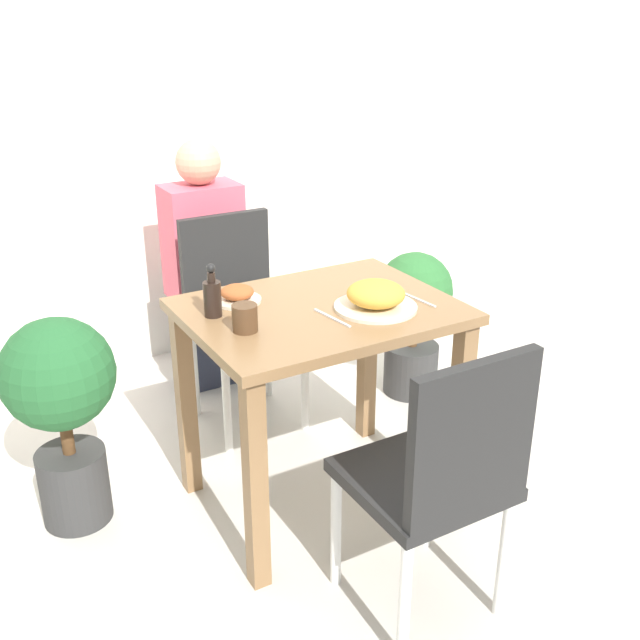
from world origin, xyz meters
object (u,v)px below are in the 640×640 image
chair_near (440,473)px  food_plate (376,297)px  potted_plant_right (414,312)px  person_figure (205,268)px  sauce_bottle (212,296)px  side_plate (237,295)px  drink_cup (245,318)px  chair_far (238,309)px  potted_plant_left (61,400)px

chair_near → food_plate: (0.15, 0.56, 0.31)m
potted_plant_right → person_figure: size_ratio=0.59×
chair_near → sauce_bottle: 0.91m
side_plate → sauce_bottle: bearing=-148.4°
drink_cup → chair_far: bearing=68.0°
chair_near → potted_plant_right: size_ratio=1.31×
drink_cup → potted_plant_right: bearing=27.5°
sauce_bottle → potted_plant_right: size_ratio=0.26×
chair_far → sauce_bottle: sauce_bottle is taller
chair_far → side_plate: 0.65m
chair_far → drink_cup: chair_far is taller
side_plate → potted_plant_right: side_plate is taller
food_plate → potted_plant_right: food_plate is taller
potted_plant_left → side_plate: bearing=-14.6°
chair_far → person_figure: bearing=89.1°
food_plate → drink_cup: (-0.45, 0.05, 0.00)m
side_plate → drink_cup: bearing=-108.7°
chair_near → side_plate: chair_near is taller
sauce_bottle → potted_plant_right: 1.28m
chair_near → sauce_bottle: (-0.34, 0.78, 0.33)m
chair_near → sauce_bottle: sauce_bottle is taller
chair_near → potted_plant_left: 1.29m
chair_far → side_plate: bearing=-113.4°
side_plate → chair_far: bearing=66.6°
potted_plant_left → potted_plant_right: bearing=6.4°
chair_far → potted_plant_left: chair_far is taller
chair_near → person_figure: (0.02, 1.76, 0.07)m
side_plate → potted_plant_left: 0.69m
chair_near → potted_plant_left: (-0.81, 1.00, -0.03)m
chair_far → potted_plant_left: 0.91m
chair_far → food_plate: chair_far is taller
food_plate → potted_plant_right: 0.98m
sauce_bottle → potted_plant_right: bearing=19.7°
chair_near → person_figure: bearing=-90.5°
food_plate → potted_plant_right: (0.64, 0.62, -0.41)m
potted_plant_left → potted_plant_right: (1.61, 0.18, -0.08)m
chair_near → side_plate: bearing=-75.4°
chair_far → side_plate: size_ratio=5.53×
chair_near → person_figure: size_ratio=0.77×
potted_plant_left → drink_cup: bearing=-37.3°
chair_near → drink_cup: size_ratio=10.38×
chair_near → potted_plant_left: size_ratio=1.16×
food_plate → drink_cup: food_plate is taller
potted_plant_right → person_figure: person_figure is taller
food_plate → sauce_bottle: (-0.49, 0.21, 0.03)m
drink_cup → potted_plant_right: size_ratio=0.13×
sauce_bottle → potted_plant_left: sauce_bottle is taller
potted_plant_left → potted_plant_right: 1.62m
side_plate → potted_plant_left: (-0.59, 0.15, -0.32)m
sauce_bottle → potted_plant_right: (1.13, 0.41, -0.43)m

